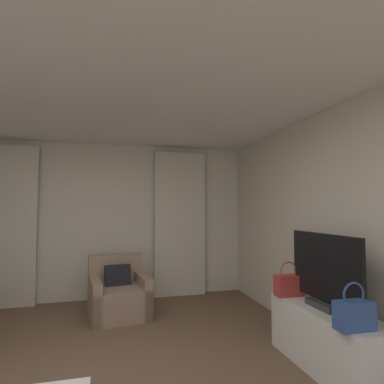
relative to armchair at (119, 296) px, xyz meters
name	(u,v)px	position (x,y,z in m)	size (l,w,h in m)	color
wall_window	(99,221)	(-0.32, 0.91, 1.02)	(5.12, 0.06, 2.60)	beige
wall_right	(363,231)	(2.21, -2.12, 1.02)	(0.06, 6.12, 2.60)	beige
ceiling	(87,64)	(-0.32, -2.12, 2.35)	(5.12, 6.12, 0.06)	white
curtain_left_panel	(5,225)	(-1.69, 0.78, 0.97)	(0.90, 0.06, 2.50)	beige
curtain_right_panel	(180,223)	(1.06, 0.78, 0.97)	(0.90, 0.06, 2.50)	beige
armchair	(119,296)	(0.00, 0.00, 0.00)	(0.89, 0.90, 0.82)	#997A66
tv_console	(329,340)	(1.86, -2.04, 0.01)	(0.46, 1.31, 0.57)	white
tv_flatscreen	(325,273)	(1.86, -2.01, 0.62)	(0.20, 0.97, 0.70)	#333338
handbag_primary	(289,284)	(1.76, -1.55, 0.41)	(0.30, 0.14, 0.37)	#B73833
handbag_secondary	(354,314)	(1.73, -2.52, 0.41)	(0.30, 0.14, 0.37)	#335193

